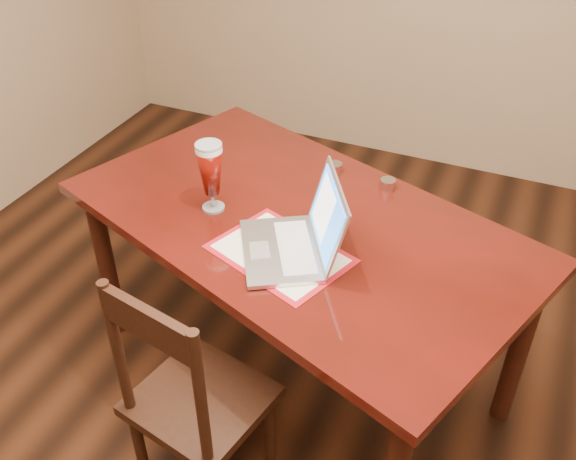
% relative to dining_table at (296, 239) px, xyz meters
% --- Properties ---
extents(dining_table, '(1.92, 1.49, 1.07)m').
position_rel_dining_table_xyz_m(dining_table, '(0.00, 0.00, 0.00)').
color(dining_table, '#480D09').
rests_on(dining_table, ground).
extents(dining_chair, '(0.48, 0.47, 0.97)m').
position_rel_dining_table_xyz_m(dining_chair, '(-0.09, -0.63, -0.25)').
color(dining_chair, black).
rests_on(dining_chair, ground).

